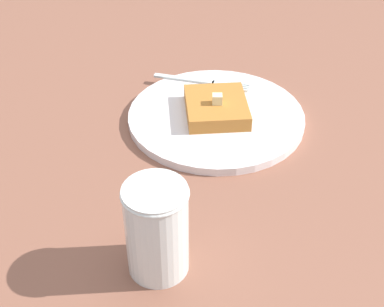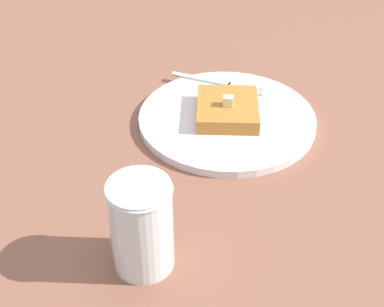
{
  "view_description": "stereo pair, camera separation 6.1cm",
  "coord_description": "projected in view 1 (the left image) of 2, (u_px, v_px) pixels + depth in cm",
  "views": [
    {
      "loc": [
        25.73,
        62.26,
        47.69
      ],
      "look_at": [
        7.2,
        13.65,
        7.16
      ],
      "focal_mm": 50.0,
      "sensor_mm": 36.0,
      "label": 1
    },
    {
      "loc": [
        19.96,
        64.08,
        47.69
      ],
      "look_at": [
        7.2,
        13.65,
        7.16
      ],
      "focal_mm": 50.0,
      "sensor_mm": 36.0,
      "label": 2
    }
  ],
  "objects": [
    {
      "name": "fork",
      "position": [
        206.0,
        83.0,
        0.86
      ],
      "size": [
        13.85,
        10.48,
        0.36
      ],
      "color": "silver",
      "rests_on": "plate"
    },
    {
      "name": "plate",
      "position": [
        216.0,
        116.0,
        0.79
      ],
      "size": [
        26.05,
        26.05,
        1.2
      ],
      "color": "silver",
      "rests_on": "table_surface"
    },
    {
      "name": "table_surface",
      "position": [
        204.0,
        122.0,
        0.82
      ],
      "size": [
        128.71,
        128.71,
        2.66
      ],
      "primitive_type": "cube",
      "color": "brown",
      "rests_on": "ground"
    },
    {
      "name": "butter_pat_primary",
      "position": [
        217.0,
        99.0,
        0.77
      ],
      "size": [
        1.8,
        1.72,
        1.43
      ],
      "primitive_type": "cube",
      "rotation": [
        0.0,
        0.0,
        2.76
      ],
      "color": "beige",
      "rests_on": "toast_slice_center"
    },
    {
      "name": "syrup_jar",
      "position": [
        157.0,
        234.0,
        0.55
      ],
      "size": [
        6.78,
        6.78,
        10.94
      ],
      "color": "#36140C",
      "rests_on": "table_surface"
    },
    {
      "name": "toast_slice_center",
      "position": [
        216.0,
        107.0,
        0.78
      ],
      "size": [
        11.28,
        12.16,
        2.15
      ],
      "primitive_type": "cube",
      "rotation": [
        0.0,
        0.0,
        -0.28
      ],
      "color": "#B36E2B",
      "rests_on": "plate"
    }
  ]
}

